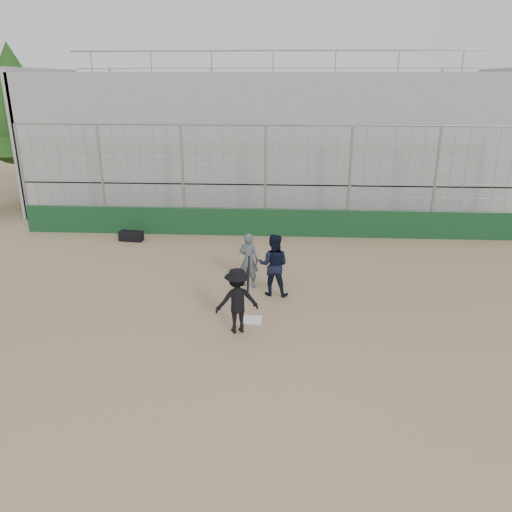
# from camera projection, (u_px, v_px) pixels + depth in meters

# --- Properties ---
(ground) EXTENTS (90.00, 90.00, 0.00)m
(ground) POSITION_uv_depth(u_px,v_px,m) (252.00, 320.00, 12.03)
(ground) COLOR olive
(ground) RESTS_ON ground
(home_plate) EXTENTS (0.44, 0.44, 0.02)m
(home_plate) POSITION_uv_depth(u_px,v_px,m) (252.00, 320.00, 12.03)
(home_plate) COLOR white
(home_plate) RESTS_ON ground
(backstop) EXTENTS (18.10, 0.25, 4.04)m
(backstop) POSITION_uv_depth(u_px,v_px,m) (265.00, 210.00, 18.30)
(backstop) COLOR #113619
(backstop) RESTS_ON ground
(bleachers) EXTENTS (20.25, 6.70, 6.98)m
(bleachers) POSITION_uv_depth(u_px,v_px,m) (270.00, 140.00, 22.30)
(bleachers) COLOR gray
(bleachers) RESTS_ON ground
(tree_left) EXTENTS (4.48, 4.48, 7.00)m
(tree_left) POSITION_uv_depth(u_px,v_px,m) (16.00, 106.00, 21.54)
(tree_left) COLOR #3B2815
(tree_left) RESTS_ON ground
(batter_at_plate) EXTENTS (1.12, 0.85, 1.72)m
(batter_at_plate) POSITION_uv_depth(u_px,v_px,m) (237.00, 300.00, 11.26)
(batter_at_plate) COLOR black
(batter_at_plate) RESTS_ON ground
(catcher_crouched) EXTENTS (0.93, 0.78, 1.16)m
(catcher_crouched) POSITION_uv_depth(u_px,v_px,m) (273.00, 275.00, 13.25)
(catcher_crouched) COLOR black
(catcher_crouched) RESTS_ON ground
(umpire) EXTENTS (0.65, 0.53, 1.40)m
(umpire) POSITION_uv_depth(u_px,v_px,m) (249.00, 263.00, 13.78)
(umpire) COLOR #49525D
(umpire) RESTS_ON ground
(equipment_bag) EXTENTS (0.87, 0.46, 0.40)m
(equipment_bag) POSITION_uv_depth(u_px,v_px,m) (131.00, 236.00, 17.91)
(equipment_bag) COLOR black
(equipment_bag) RESTS_ON ground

